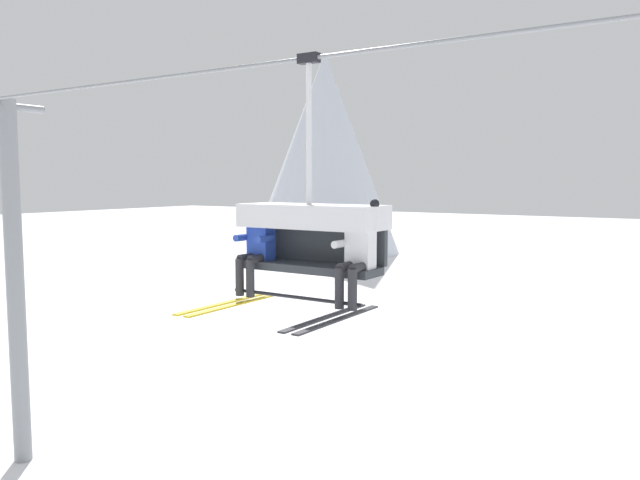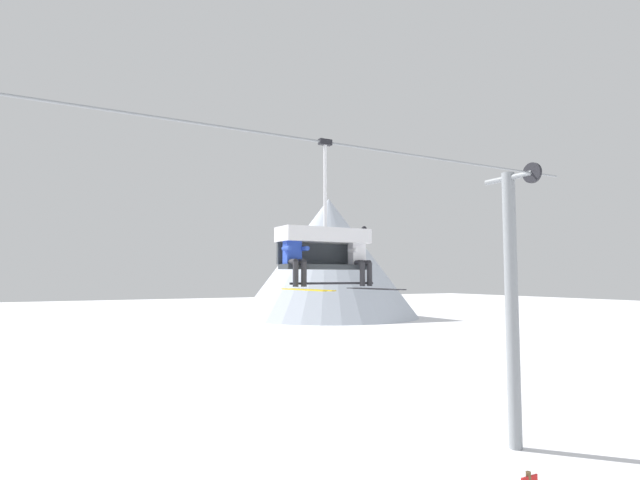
{
  "view_description": "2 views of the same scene",
  "coord_description": "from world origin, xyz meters",
  "px_view_note": "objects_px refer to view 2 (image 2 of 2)",
  "views": [
    {
      "loc": [
        6.09,
        -7.3,
        5.98
      ],
      "look_at": [
        1.78,
        -0.68,
        5.22
      ],
      "focal_mm": 35.0,
      "sensor_mm": 36.0,
      "label": 1
    },
    {
      "loc": [
        -3.29,
        -9.71,
        4.67
      ],
      "look_at": [
        1.5,
        -0.93,
        5.41
      ],
      "focal_mm": 28.0,
      "sensor_mm": 36.0,
      "label": 2
    }
  ],
  "objects_px": {
    "chairlift_chair": "(323,242)",
    "skier_white": "(360,256)",
    "skier_blue": "(295,255)",
    "lift_tower_far": "(512,300)"
  },
  "relations": [
    {
      "from": "chairlift_chair",
      "to": "skier_white",
      "type": "distance_m",
      "value": 0.84
    },
    {
      "from": "chairlift_chair",
      "to": "skier_blue",
      "type": "xyz_separation_m",
      "value": [
        -0.76,
        -0.22,
        -0.31
      ]
    },
    {
      "from": "skier_blue",
      "to": "skier_white",
      "type": "xyz_separation_m",
      "value": [
        1.52,
        0.01,
        0.02
      ]
    },
    {
      "from": "lift_tower_far",
      "to": "skier_white",
      "type": "bearing_deg",
      "value": -170.72
    },
    {
      "from": "lift_tower_far",
      "to": "skier_blue",
      "type": "bearing_deg",
      "value": -172.61
    },
    {
      "from": "skier_blue",
      "to": "chairlift_chair",
      "type": "bearing_deg",
      "value": 16.23
    },
    {
      "from": "skier_blue",
      "to": "skier_white",
      "type": "relative_size",
      "value": 1.0
    },
    {
      "from": "lift_tower_far",
      "to": "skier_white",
      "type": "height_order",
      "value": "lift_tower_far"
    },
    {
      "from": "lift_tower_far",
      "to": "skier_blue",
      "type": "xyz_separation_m",
      "value": [
        -7.16,
        -0.93,
        1.05
      ]
    },
    {
      "from": "chairlift_chair",
      "to": "skier_blue",
      "type": "height_order",
      "value": "chairlift_chair"
    }
  ]
}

